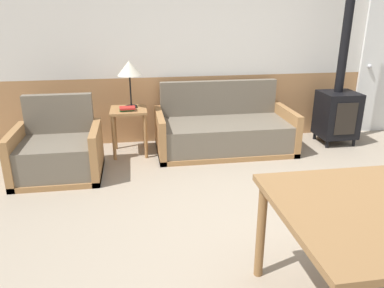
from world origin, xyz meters
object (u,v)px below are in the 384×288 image
object	(u,v)px
side_table	(129,119)
wood_stove	(338,102)
armchair	(58,154)
table_lamp	(129,69)
couch	(224,132)

from	to	relation	value
side_table	wood_stove	xyz separation A→B (m)	(2.77, -0.02, 0.11)
armchair	side_table	bearing A→B (deg)	32.23
armchair	wood_stove	xyz separation A→B (m)	(3.54, 0.54, 0.32)
armchair	table_lamp	distance (m)	1.31
table_lamp	wood_stove	world-z (taller)	wood_stove
armchair	table_lamp	size ratio (longest dim) A/B	1.59
side_table	armchair	bearing A→B (deg)	-143.99
couch	wood_stove	distance (m)	1.60
table_lamp	side_table	bearing A→B (deg)	-116.35
table_lamp	wood_stove	distance (m)	2.78
couch	armchair	xyz separation A→B (m)	(-1.97, -0.50, 0.01)
couch	side_table	distance (m)	1.22
armchair	wood_stove	world-z (taller)	wood_stove
armchair	wood_stove	size ratio (longest dim) A/B	0.37
wood_stove	armchair	bearing A→B (deg)	-171.36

